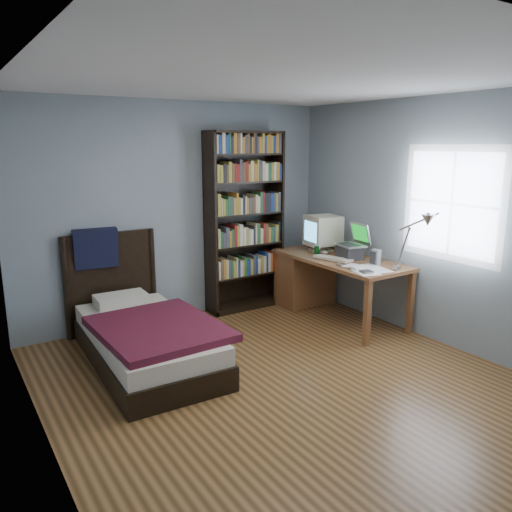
# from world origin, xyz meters

# --- Properties ---
(room) EXTENTS (4.20, 4.24, 2.50)m
(room) POSITION_xyz_m (0.03, -0.00, 1.25)
(room) COLOR #4E3417
(room) RESTS_ON ground
(desk) EXTENTS (0.75, 1.67, 0.73)m
(desk) POSITION_xyz_m (1.50, 1.47, 0.42)
(desk) COLOR brown
(desk) RESTS_ON floor
(crt_monitor) EXTENTS (0.43, 0.40, 0.45)m
(crt_monitor) POSITION_xyz_m (1.58, 1.42, 0.98)
(crt_monitor) COLOR beige
(crt_monitor) RESTS_ON desk
(laptop) EXTENTS (0.37, 0.37, 0.41)m
(laptop) POSITION_xyz_m (1.59, 0.91, 0.84)
(laptop) COLOR #2D2D30
(laptop) RESTS_ON desk
(desk_lamp) EXTENTS (0.25, 0.56, 0.66)m
(desk_lamp) POSITION_xyz_m (1.50, -0.13, 1.26)
(desk_lamp) COLOR #99999E
(desk_lamp) RESTS_ON desk
(keyboard) EXTENTS (0.28, 0.47, 0.04)m
(keyboard) POSITION_xyz_m (1.37, 0.97, 0.75)
(keyboard) COLOR beige
(keyboard) RESTS_ON desk
(speaker) EXTENTS (0.10, 0.10, 0.17)m
(speaker) POSITION_xyz_m (1.61, 0.54, 0.81)
(speaker) COLOR gray
(speaker) RESTS_ON desk
(soda_can) EXTENTS (0.06, 0.06, 0.11)m
(soda_can) POSITION_xyz_m (1.37, 1.26, 0.79)
(soda_can) COLOR #073512
(soda_can) RESTS_ON desk
(mouse) EXTENTS (0.07, 0.12, 0.04)m
(mouse) POSITION_xyz_m (1.50, 1.27, 0.75)
(mouse) COLOR silver
(mouse) RESTS_ON desk
(phone_silver) EXTENTS (0.04, 0.09, 0.02)m
(phone_silver) POSITION_xyz_m (1.25, 0.72, 0.74)
(phone_silver) COLOR silver
(phone_silver) RESTS_ON desk
(phone_grey) EXTENTS (0.09, 0.11, 0.02)m
(phone_grey) POSITION_xyz_m (1.24, 0.52, 0.74)
(phone_grey) COLOR gray
(phone_grey) RESTS_ON desk
(external_drive) EXTENTS (0.13, 0.13, 0.02)m
(external_drive) POSITION_xyz_m (1.26, 0.33, 0.74)
(external_drive) COLOR gray
(external_drive) RESTS_ON desk
(bookshelf) EXTENTS (0.98, 0.30, 2.17)m
(bookshelf) POSITION_xyz_m (0.79, 1.94, 1.09)
(bookshelf) COLOR black
(bookshelf) RESTS_ON floor
(bed) EXTENTS (1.06, 2.04, 1.16)m
(bed) POSITION_xyz_m (-0.85, 1.14, 0.26)
(bed) COLOR black
(bed) RESTS_ON floor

